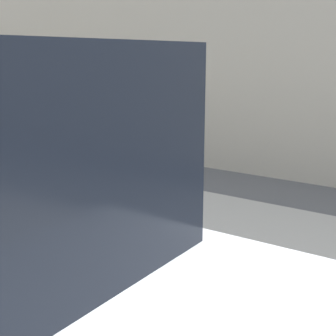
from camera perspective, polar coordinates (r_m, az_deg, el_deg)
sidewalk at (r=3.64m, az=16.62°, el=-13.43°), size 24.00×2.80×0.14m
parking_meter at (r=2.50m, az=-0.01°, el=2.37°), size 0.19×0.15×1.48m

